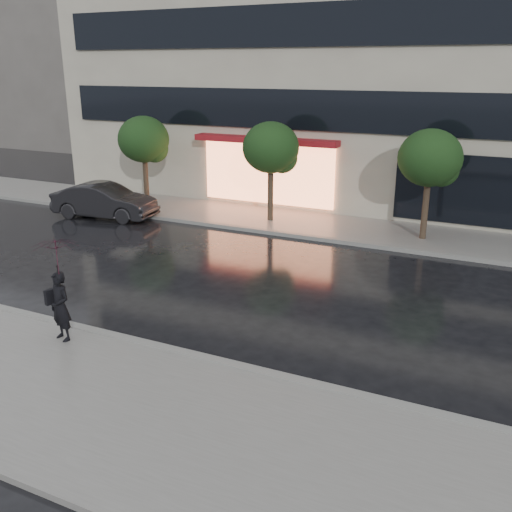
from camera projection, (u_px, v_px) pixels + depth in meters
The scene contains 11 objects.
ground at pixel (211, 339), 13.18m from camera, with size 120.00×120.00×0.00m, color black.
sidewalk_near at pixel (122, 409), 10.39m from camera, with size 60.00×4.50×0.12m, color slate.
sidewalk_far at pixel (344, 228), 21.93m from camera, with size 60.00×3.50×0.12m, color slate.
curb_near at pixel (188, 355), 12.31m from camera, with size 60.00×0.25×0.14m, color gray.
curb_far at pixel (329, 240), 20.43m from camera, with size 60.00×0.25×0.14m, color gray.
bg_building_left at pixel (66, 66), 44.98m from camera, with size 14.00×10.00×12.00m, color #59544F.
tree_far_west at pixel (145, 141), 24.49m from camera, with size 2.20×2.20×3.99m.
tree_mid_west at pixel (273, 150), 22.04m from camera, with size 2.20×2.20×3.99m.
tree_mid_east at pixel (432, 160), 19.58m from camera, with size 2.20×2.20×3.99m.
parked_car at pixel (104, 201), 23.44m from camera, with size 1.51×4.33×1.43m, color black.
pedestrian_with_umbrella at pixel (57, 273), 12.40m from camera, with size 1.23×1.25×2.38m.
Camera 1 is at (6.07, -10.27, 6.01)m, focal length 40.00 mm.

